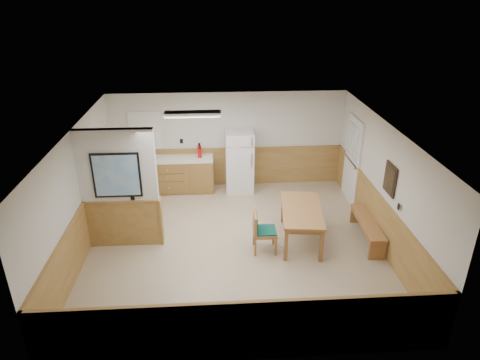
{
  "coord_description": "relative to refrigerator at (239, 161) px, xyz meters",
  "views": [
    {
      "loc": [
        -0.38,
        -7.5,
        4.95
      ],
      "look_at": [
        0.14,
        0.4,
        1.29
      ],
      "focal_mm": 32.0,
      "sensor_mm": 36.0,
      "label": 1
    }
  ],
  "objects": [
    {
      "name": "soap_bottle",
      "position": [
        -2.33,
        0.02,
        0.22
      ],
      "size": [
        0.08,
        0.08,
        0.24
      ],
      "primitive_type": "cylinder",
      "rotation": [
        0.0,
        0.0,
        0.03
      ],
      "color": "#167D27",
      "rests_on": "kitchen_counter"
    },
    {
      "name": "dining_chair",
      "position": [
        0.24,
        -2.85,
        -0.3
      ],
      "size": [
        0.66,
        0.48,
        0.85
      ],
      "rotation": [
        0.0,
        0.0,
        -0.02
      ],
      "color": "#A7723D",
      "rests_on": "ground"
    },
    {
      "name": "partition_wall",
      "position": [
        -2.52,
        -2.43,
        0.43
      ],
      "size": [
        1.5,
        0.2,
        2.5
      ],
      "color": "silver",
      "rests_on": "ground"
    },
    {
      "name": "wainscot_right",
      "position": [
        2.71,
        -2.63,
        -0.3
      ],
      "size": [
        0.04,
        6.0,
        1.0
      ],
      "primitive_type": "cube",
      "color": "#AF8446",
      "rests_on": "ground"
    },
    {
      "name": "refrigerator",
      "position": [
        0.0,
        0.0,
        0.0
      ],
      "size": [
        0.71,
        0.72,
        1.6
      ],
      "rotation": [
        0.0,
        0.0,
        0.0
      ],
      "color": "white",
      "rests_on": "ground"
    },
    {
      "name": "wainscot_left",
      "position": [
        -3.25,
        -2.63,
        -0.3
      ],
      "size": [
        0.04,
        6.0,
        1.0
      ],
      "primitive_type": "cube",
      "color": "#AF8446",
      "rests_on": "ground"
    },
    {
      "name": "wainscot_back",
      "position": [
        -0.27,
        0.35,
        -0.3
      ],
      "size": [
        6.0,
        0.04,
        1.0
      ],
      "primitive_type": "cube",
      "color": "#AF8446",
      "rests_on": "ground"
    },
    {
      "name": "dining_table",
      "position": [
        1.12,
        -2.54,
        -0.14
      ],
      "size": [
        0.98,
        1.68,
        0.75
      ],
      "rotation": [
        0.0,
        0.0,
        -0.12
      ],
      "color": "#A7723D",
      "rests_on": "ground"
    },
    {
      "name": "exterior_door",
      "position": [
        2.69,
        -0.73,
        0.25
      ],
      "size": [
        0.07,
        1.02,
        2.15
      ],
      "color": "white",
      "rests_on": "ground"
    },
    {
      "name": "back_wall",
      "position": [
        -0.27,
        0.37,
        0.45
      ],
      "size": [
        6.0,
        0.02,
        2.5
      ],
      "primitive_type": "cube",
      "color": "silver",
      "rests_on": "ground"
    },
    {
      "name": "ground",
      "position": [
        -0.27,
        -2.63,
        -0.8
      ],
      "size": [
        6.0,
        6.0,
        0.0
      ],
      "primitive_type": "plane",
      "color": "tan",
      "rests_on": "ground"
    },
    {
      "name": "dining_bench",
      "position": [
        2.52,
        -2.61,
        -0.46
      ],
      "size": [
        0.42,
        1.56,
        0.45
      ],
      "rotation": [
        0.0,
        0.0,
        -0.05
      ],
      "color": "#A7723D",
      "rests_on": "ground"
    },
    {
      "name": "kitchen_window",
      "position": [
        -2.37,
        0.35,
        0.75
      ],
      "size": [
        0.8,
        0.04,
        1.0
      ],
      "color": "white",
      "rests_on": "back_wall"
    },
    {
      "name": "ceiling",
      "position": [
        -0.27,
        -2.63,
        1.7
      ],
      "size": [
        6.0,
        6.0,
        0.02
      ],
      "primitive_type": "cube",
      "color": "white",
      "rests_on": "back_wall"
    },
    {
      "name": "wall_painting",
      "position": [
        2.69,
        -2.93,
        0.75
      ],
      "size": [
        0.04,
        0.5,
        0.6
      ],
      "color": "black",
      "rests_on": "right_wall"
    },
    {
      "name": "fluorescent_fixture",
      "position": [
        -1.07,
        -1.33,
        1.65
      ],
      "size": [
        1.2,
        0.3,
        0.09
      ],
      "color": "white",
      "rests_on": "ceiling"
    },
    {
      "name": "fire_extinguisher",
      "position": [
        -1.01,
        0.07,
        0.27
      ],
      "size": [
        0.12,
        0.12,
        0.39
      ],
      "rotation": [
        0.0,
        0.0,
        -0.22
      ],
      "color": "red",
      "rests_on": "kitchen_counter"
    },
    {
      "name": "kitchen_counter",
      "position": [
        -1.48,
        0.05,
        -0.34
      ],
      "size": [
        2.2,
        0.61,
        1.0
      ],
      "color": "olive",
      "rests_on": "ground"
    },
    {
      "name": "left_wall",
      "position": [
        -3.27,
        -2.63,
        0.45
      ],
      "size": [
        0.02,
        6.0,
        2.5
      ],
      "primitive_type": "cube",
      "color": "silver",
      "rests_on": "ground"
    },
    {
      "name": "right_wall",
      "position": [
        2.73,
        -2.63,
        0.45
      ],
      "size": [
        0.02,
        6.0,
        2.5
      ],
      "primitive_type": "cube",
      "color": "silver",
      "rests_on": "ground"
    }
  ]
}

